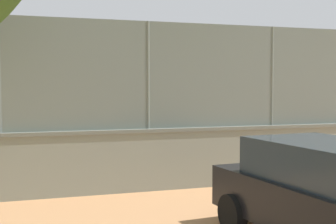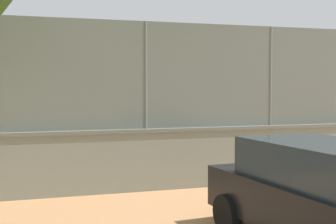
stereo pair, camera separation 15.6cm
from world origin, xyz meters
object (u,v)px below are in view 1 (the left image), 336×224
(player_at_service_line, at_px, (178,131))
(spare_ball_by_wall, at_px, (50,185))
(sports_ball, at_px, (243,115))
(player_near_wall_returning, at_px, (155,116))

(player_at_service_line, xyz_separation_m, spare_ball_by_wall, (4.56, 3.65, -0.77))
(sports_ball, xyz_separation_m, spare_ball_by_wall, (5.90, 1.66, -1.39))
(sports_ball, distance_m, spare_ball_by_wall, 6.28)
(player_near_wall_returning, xyz_separation_m, spare_ball_by_wall, (6.05, 10.68, -0.80))
(player_at_service_line, relative_size, spare_ball_by_wall, 8.28)
(sports_ball, bearing_deg, player_at_service_line, -56.08)
(sports_ball, bearing_deg, spare_ball_by_wall, 15.69)
(player_near_wall_returning, distance_m, sports_ball, 9.04)
(player_at_service_line, distance_m, spare_ball_by_wall, 5.89)
(player_at_service_line, height_order, player_near_wall_returning, player_near_wall_returning)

